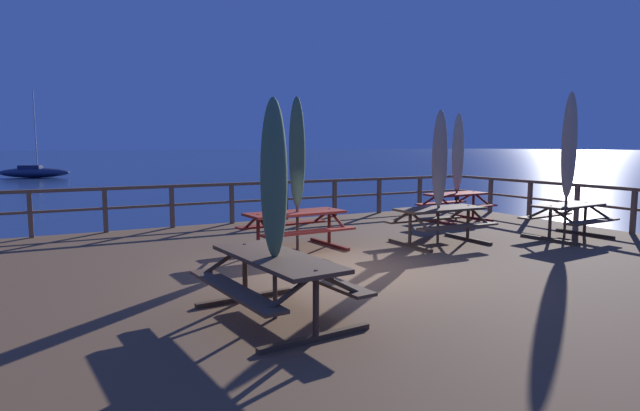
{
  "coord_description": "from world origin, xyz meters",
  "views": [
    {
      "loc": [
        -4.37,
        -7.41,
        2.94
      ],
      "look_at": [
        0.0,
        0.92,
        1.85
      ],
      "focal_mm": 29.44,
      "sensor_mm": 36.0,
      "label": 1
    }
  ],
  "objects_px": {
    "picnic_table_back_right": "(440,217)",
    "patio_umbrella_tall_back_left": "(440,159)",
    "patio_umbrella_tall_mid_right": "(297,153)",
    "sailboat_distant": "(34,172)",
    "picnic_table_mid_left": "(456,201)",
    "picnic_table_back_left": "(295,222)",
    "picnic_table_front_left": "(568,214)",
    "patio_umbrella_short_back": "(458,153)",
    "patio_umbrella_tall_mid_left": "(569,146)",
    "patio_umbrella_tall_back_right": "(274,180)",
    "picnic_table_mid_right": "(276,272)"
  },
  "relations": [
    {
      "from": "picnic_table_back_right",
      "to": "patio_umbrella_tall_back_left",
      "type": "height_order",
      "value": "patio_umbrella_tall_back_left"
    },
    {
      "from": "patio_umbrella_tall_mid_right",
      "to": "sailboat_distant",
      "type": "bearing_deg",
      "value": 96.82
    },
    {
      "from": "picnic_table_mid_left",
      "to": "sailboat_distant",
      "type": "bearing_deg",
      "value": 104.33
    },
    {
      "from": "picnic_table_back_right",
      "to": "picnic_table_back_left",
      "type": "xyz_separation_m",
      "value": [
        -3.02,
        0.82,
        0.0
      ]
    },
    {
      "from": "picnic_table_front_left",
      "to": "patio_umbrella_short_back",
      "type": "height_order",
      "value": "patio_umbrella_short_back"
    },
    {
      "from": "patio_umbrella_tall_back_left",
      "to": "patio_umbrella_tall_mid_right",
      "type": "distance_m",
      "value": 3.03
    },
    {
      "from": "picnic_table_back_right",
      "to": "patio_umbrella_tall_mid_right",
      "type": "xyz_separation_m",
      "value": [
        -2.99,
        0.78,
        1.37
      ]
    },
    {
      "from": "picnic_table_mid_left",
      "to": "picnic_table_back_left",
      "type": "xyz_separation_m",
      "value": [
        -5.66,
        -1.61,
        0.01
      ]
    },
    {
      "from": "picnic_table_front_left",
      "to": "picnic_table_back_left",
      "type": "relative_size",
      "value": 0.89
    },
    {
      "from": "patio_umbrella_tall_back_left",
      "to": "patio_umbrella_tall_mid_left",
      "type": "height_order",
      "value": "patio_umbrella_tall_mid_left"
    },
    {
      "from": "patio_umbrella_tall_back_right",
      "to": "patio_umbrella_tall_mid_right",
      "type": "bearing_deg",
      "value": 61.07
    },
    {
      "from": "picnic_table_back_left",
      "to": "patio_umbrella_short_back",
      "type": "height_order",
      "value": "patio_umbrella_short_back"
    },
    {
      "from": "patio_umbrella_tall_mid_left",
      "to": "patio_umbrella_tall_mid_right",
      "type": "bearing_deg",
      "value": 164.9
    },
    {
      "from": "patio_umbrella_tall_back_right",
      "to": "patio_umbrella_tall_mid_left",
      "type": "relative_size",
      "value": 0.81
    },
    {
      "from": "picnic_table_back_right",
      "to": "patio_umbrella_tall_mid_left",
      "type": "xyz_separation_m",
      "value": [
        2.92,
        -0.81,
        1.51
      ]
    },
    {
      "from": "picnic_table_front_left",
      "to": "patio_umbrella_tall_mid_left",
      "type": "xyz_separation_m",
      "value": [
        -0.08,
        0.02,
        1.52
      ]
    },
    {
      "from": "picnic_table_mid_left",
      "to": "patio_umbrella_short_back",
      "type": "relative_size",
      "value": 0.63
    },
    {
      "from": "picnic_table_mid_right",
      "to": "patio_umbrella_tall_back_right",
      "type": "relative_size",
      "value": 0.85
    },
    {
      "from": "picnic_table_mid_right",
      "to": "sailboat_distant",
      "type": "height_order",
      "value": "sailboat_distant"
    },
    {
      "from": "picnic_table_back_left",
      "to": "patio_umbrella_tall_mid_right",
      "type": "bearing_deg",
      "value": -40.53
    },
    {
      "from": "patio_umbrella_tall_back_right",
      "to": "patio_umbrella_tall_mid_left",
      "type": "height_order",
      "value": "patio_umbrella_tall_mid_left"
    },
    {
      "from": "patio_umbrella_tall_mid_left",
      "to": "picnic_table_mid_right",
      "type": "bearing_deg",
      "value": -165.38
    },
    {
      "from": "picnic_table_mid_left",
      "to": "patio_umbrella_tall_back_left",
      "type": "relative_size",
      "value": 0.66
    },
    {
      "from": "picnic_table_back_right",
      "to": "patio_umbrella_tall_mid_left",
      "type": "relative_size",
      "value": 0.6
    },
    {
      "from": "patio_umbrella_tall_back_right",
      "to": "sailboat_distant",
      "type": "distance_m",
      "value": 48.29
    },
    {
      "from": "patio_umbrella_tall_back_right",
      "to": "patio_umbrella_tall_back_left",
      "type": "bearing_deg",
      "value": 30.04
    },
    {
      "from": "picnic_table_back_right",
      "to": "picnic_table_front_left",
      "type": "relative_size",
      "value": 1.05
    },
    {
      "from": "picnic_table_mid_right",
      "to": "patio_umbrella_tall_back_right",
      "type": "distance_m",
      "value": 1.12
    },
    {
      "from": "picnic_table_mid_left",
      "to": "picnic_table_front_left",
      "type": "xyz_separation_m",
      "value": [
        0.37,
        -3.25,
        -0.0
      ]
    },
    {
      "from": "patio_umbrella_tall_back_left",
      "to": "patio_umbrella_tall_mid_left",
      "type": "distance_m",
      "value": 3.11
    },
    {
      "from": "patio_umbrella_short_back",
      "to": "patio_umbrella_tall_mid_left",
      "type": "xyz_separation_m",
      "value": [
        0.22,
        -3.29,
        0.19
      ]
    },
    {
      "from": "picnic_table_back_right",
      "to": "patio_umbrella_tall_mid_left",
      "type": "bearing_deg",
      "value": -15.48
    },
    {
      "from": "picnic_table_mid_left",
      "to": "patio_umbrella_tall_mid_left",
      "type": "relative_size",
      "value": 0.57
    },
    {
      "from": "picnic_table_mid_right",
      "to": "patio_umbrella_tall_back_right",
      "type": "bearing_deg",
      "value": -169.31
    },
    {
      "from": "picnic_table_mid_right",
      "to": "picnic_table_back_right",
      "type": "relative_size",
      "value": 1.16
    },
    {
      "from": "patio_umbrella_short_back",
      "to": "patio_umbrella_tall_back_left",
      "type": "xyz_separation_m",
      "value": [
        -2.77,
        -2.5,
        -0.09
      ]
    },
    {
      "from": "patio_umbrella_tall_back_left",
      "to": "picnic_table_back_left",
      "type": "bearing_deg",
      "value": 164.11
    },
    {
      "from": "patio_umbrella_tall_back_left",
      "to": "sailboat_distant",
      "type": "xyz_separation_m",
      "value": [
        -8.23,
        45.28,
        -2.13
      ]
    },
    {
      "from": "patio_umbrella_short_back",
      "to": "patio_umbrella_tall_back_right",
      "type": "xyz_separation_m",
      "value": [
        -7.71,
        -5.35,
        -0.2
      ]
    },
    {
      "from": "picnic_table_mid_left",
      "to": "picnic_table_mid_right",
      "type": "height_order",
      "value": "same"
    },
    {
      "from": "picnic_table_back_right",
      "to": "picnic_table_front_left",
      "type": "bearing_deg",
      "value": -15.38
    },
    {
      "from": "picnic_table_back_left",
      "to": "patio_umbrella_tall_mid_left",
      "type": "xyz_separation_m",
      "value": [
        5.95,
        -1.63,
        1.51
      ]
    },
    {
      "from": "picnic_table_mid_right",
      "to": "picnic_table_front_left",
      "type": "relative_size",
      "value": 1.22
    },
    {
      "from": "patio_umbrella_tall_mid_right",
      "to": "patio_umbrella_tall_back_right",
      "type": "bearing_deg",
      "value": -118.93
    },
    {
      "from": "picnic_table_back_left",
      "to": "picnic_table_mid_left",
      "type": "bearing_deg",
      "value": 15.9
    },
    {
      "from": "picnic_table_mid_left",
      "to": "patio_umbrella_tall_mid_left",
      "type": "bearing_deg",
      "value": -84.92
    },
    {
      "from": "patio_umbrella_tall_back_left",
      "to": "patio_umbrella_tall_mid_right",
      "type": "bearing_deg",
      "value": 164.48
    },
    {
      "from": "patio_umbrella_tall_back_right",
      "to": "sailboat_distant",
      "type": "bearing_deg",
      "value": 93.91
    },
    {
      "from": "picnic_table_back_left",
      "to": "patio_umbrella_short_back",
      "type": "distance_m",
      "value": 6.1
    },
    {
      "from": "picnic_table_front_left",
      "to": "sailboat_distant",
      "type": "bearing_deg",
      "value": 103.78
    }
  ]
}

